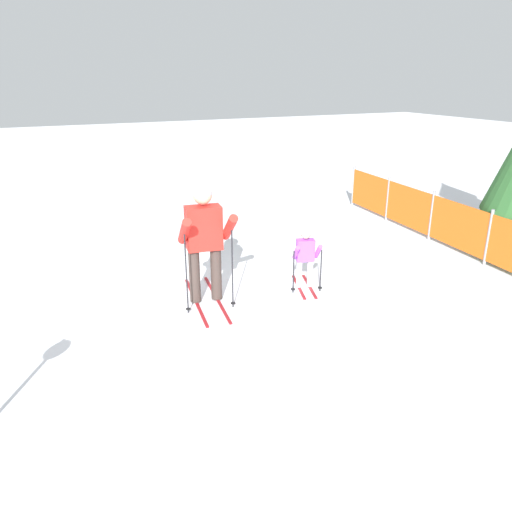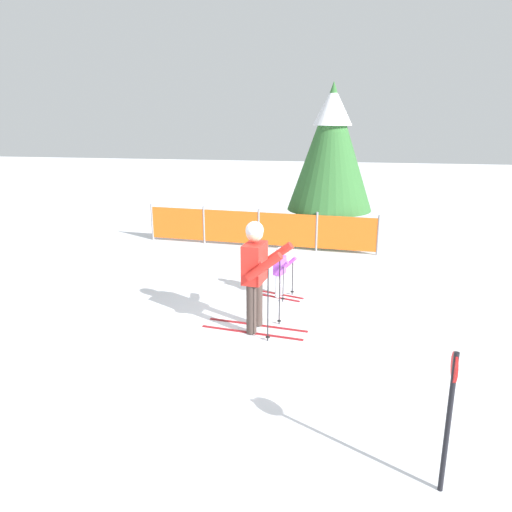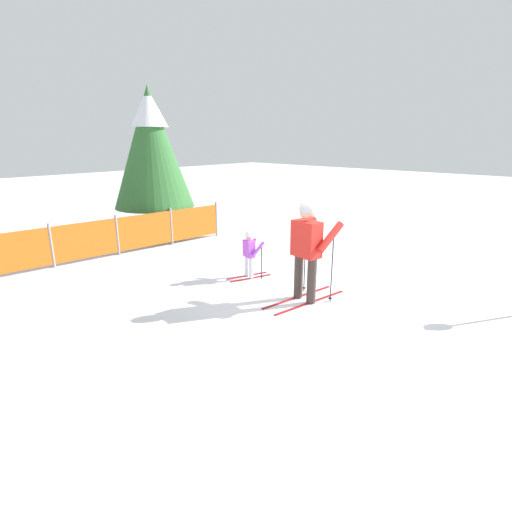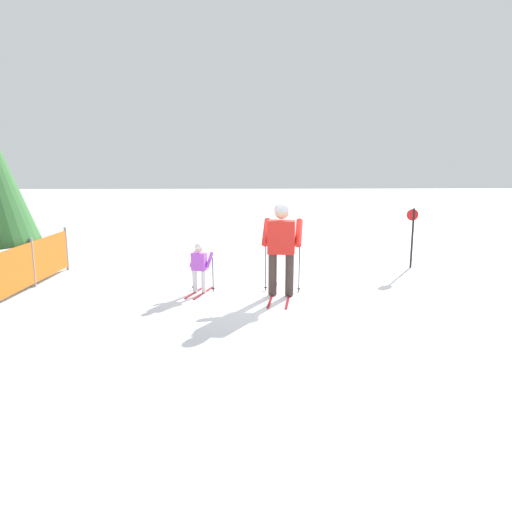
% 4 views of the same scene
% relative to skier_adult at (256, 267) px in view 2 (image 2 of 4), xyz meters
% --- Properties ---
extents(ground_plane, '(60.00, 60.00, 0.00)m').
position_rel_skier_adult_xyz_m(ground_plane, '(0.15, -0.11, -1.11)').
color(ground_plane, white).
extents(skier_adult, '(1.78, 0.85, 1.85)m').
position_rel_skier_adult_xyz_m(skier_adult, '(0.00, 0.00, 0.00)').
color(skier_adult, maroon).
rests_on(skier_adult, ground_plane).
extents(skier_child, '(0.97, 0.56, 1.01)m').
position_rel_skier_adult_xyz_m(skier_child, '(0.20, 1.62, -0.52)').
color(skier_child, maroon).
rests_on(skier_child, ground_plane).
extents(safety_fence, '(6.26, 0.60, 1.04)m').
position_rel_skier_adult_xyz_m(safety_fence, '(-0.85, 5.26, -0.59)').
color(safety_fence, gray).
rests_on(safety_fence, ground_plane).
extents(conifer_far, '(2.31, 2.31, 4.28)m').
position_rel_skier_adult_xyz_m(conifer_far, '(0.96, 6.24, 1.54)').
color(conifer_far, '#4C3823').
rests_on(conifer_far, ground_plane).
extents(trail_marker, '(0.05, 0.28, 1.46)m').
position_rel_skier_adult_xyz_m(trail_marker, '(2.38, -3.31, -0.21)').
color(trail_marker, black).
rests_on(trail_marker, ground_plane).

